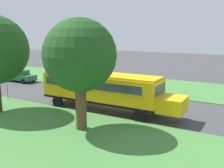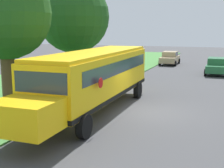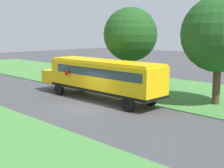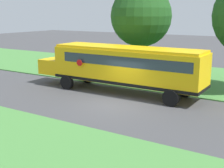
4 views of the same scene
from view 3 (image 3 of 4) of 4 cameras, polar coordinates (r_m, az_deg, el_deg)
name	(u,v)px [view 3 (image 3 of 4)]	position (r m, az deg, el deg)	size (l,w,h in m)	color
ground_plane	(83,108)	(22.36, -5.41, -4.33)	(120.00, 120.00, 0.00)	#424244
grass_verge	(165,89)	(29.57, 9.70, -0.92)	(12.00, 80.00, 0.08)	#47843D
school_bus	(101,76)	(24.45, -1.99, 1.50)	(2.84, 12.42, 3.16)	yellow
oak_tree_beside_bus	(130,34)	(28.17, 3.33, 9.14)	(4.82, 4.82, 7.51)	brown
oak_tree_roadside_mid	(219,34)	(23.72, 19.01, 8.56)	(5.50, 5.50, 7.93)	#4C3826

